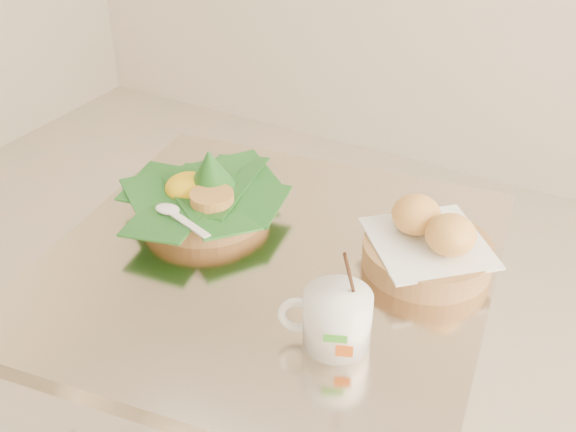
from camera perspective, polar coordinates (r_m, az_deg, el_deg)
The scene contains 4 objects.
cafe_table at distance 1.31m, azimuth -1.34°, elevation -11.21°, with size 0.79×0.79×0.75m.
rice_basket at distance 1.27m, azimuth -6.64°, elevation 1.73°, with size 0.28×0.28×0.14m.
bread_basket at distance 1.16m, azimuth 11.07°, elevation -2.27°, with size 0.25×0.25×0.11m.
coffee_mug at distance 0.99m, azimuth 3.76°, elevation -8.03°, with size 0.13×0.10×0.16m.
Camera 1 is at (0.64, -0.77, 1.44)m, focal length 45.00 mm.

